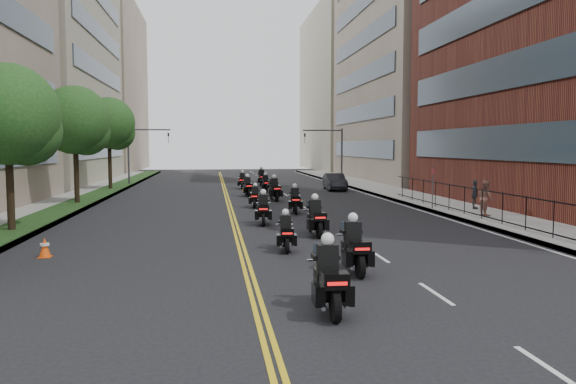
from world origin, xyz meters
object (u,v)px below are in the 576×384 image
Objects in this scene: motorcycle_9 at (266,184)px; motorcycle_1 at (354,249)px; motorcycle_5 at (295,201)px; motorcycle_6 at (255,198)px; motorcycle_0 at (329,281)px; parked_sedan at (335,182)px; motorcycle_3 at (316,219)px; motorcycle_2 at (286,234)px; pedestrian_c at (475,194)px; motorcycle_8 at (248,187)px; motorcycle_4 at (263,211)px; motorcycle_11 at (262,178)px; traffic_cone at (45,248)px; motorcycle_7 at (274,190)px; motorcycle_10 at (242,181)px; pedestrian_b at (485,198)px.

motorcycle_1 is at bearing -91.20° from motorcycle_9.
motorcycle_5 is (0.45, 15.23, -0.05)m from motorcycle_1.
motorcycle_0 is at bearing -82.32° from motorcycle_6.
motorcycle_3 is at bearing -101.69° from parked_sedan.
pedestrian_c is at bearing 43.97° from motorcycle_2.
motorcycle_4 is at bearing -94.86° from motorcycle_8.
motorcycle_11 is at bearing 48.07° from pedestrian_c.
pedestrian_c is at bearing -66.27° from motorcycle_11.
traffic_cone is at bearing -111.78° from motorcycle_9.
motorcycle_5 is at bearing -89.83° from motorcycle_9.
motorcycle_7 reaches higher than motorcycle_4.
motorcycle_10 is 1.20× the size of pedestrian_b.
parked_sedan is (6.30, 31.23, 0.01)m from motorcycle_1.
motorcycle_3 is at bearing 18.36° from traffic_cone.
traffic_cone is (-8.18, -7.09, -0.34)m from motorcycle_4.
parked_sedan is (8.06, 20.42, 0.05)m from motorcycle_4.
motorcycle_6 is at bearing 56.62° from pedestrian_b.
pedestrian_c is at bearing -56.26° from motorcycle_9.
motorcycle_6 is (-1.58, 18.53, -0.11)m from motorcycle_1.
motorcycle_1 is 1.06× the size of motorcycle_8.
motorcycle_4 is at bearing 91.11° from pedestrian_b.
motorcycle_2 is 22.49m from motorcycle_8.
parked_sedan is at bearing 27.65° from motorcycle_8.
motorcycle_5 is at bearing 47.95° from traffic_cone.
motorcycle_8 is at bearing 91.20° from motorcycle_0.
pedestrian_b is (11.66, -14.79, 0.41)m from motorcycle_8.
motorcycle_9 is (0.10, 7.58, -0.08)m from motorcycle_7.
motorcycle_2 is at bearing -94.65° from motorcycle_9.
motorcycle_8 is 0.52× the size of parked_sedan.
motorcycle_2 is at bearing -84.44° from motorcycle_10.
pedestrian_c is (10.51, -0.68, 0.33)m from motorcycle_5.
motorcycle_5 is at bearing -91.76° from motorcycle_7.
parked_sedan is at bearing -14.08° from motorcycle_10.
motorcycle_10 is at bearing 74.56° from traffic_cone.
motorcycle_6 is at bearing 91.23° from motorcycle_0.
motorcycle_8 is 17.21m from pedestrian_c.
motorcycle_5 is 0.91× the size of motorcycle_11.
pedestrian_b reaches higher than parked_sedan.
motorcycle_2 is 16.48m from pedestrian_c.
motorcycle_0 is at bearing -84.46° from motorcycle_10.
motorcycle_0 reaches higher than motorcycle_10.
parked_sedan is at bearing 74.57° from motorcycle_3.
motorcycle_6 is at bearing -119.19° from parked_sedan.
motorcycle_5 reaches higher than motorcycle_6.
motorcycle_9 is (1.77, 34.03, -0.07)m from motorcycle_0.
motorcycle_9 reaches higher than traffic_cone.
motorcycle_8 is 1.23× the size of pedestrian_b.
motorcycle_1 reaches higher than parked_sedan.
motorcycle_11 is (2.03, 33.45, 0.13)m from motorcycle_2.
motorcycle_9 is at bearing 89.16° from motorcycle_4.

